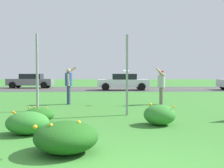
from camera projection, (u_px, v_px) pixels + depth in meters
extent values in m
plane|color=#387A2D|center=(108.00, 100.00, 15.10)|extent=(120.00, 120.00, 0.00)
cube|color=#424244|center=(108.00, 89.00, 26.43)|extent=(120.00, 8.38, 0.01)
cube|color=yellow|center=(108.00, 89.00, 26.43)|extent=(120.00, 0.16, 0.00)
ellipsoid|color=#23661E|center=(39.00, 115.00, 8.21)|extent=(0.92, 0.90, 0.43)
sphere|color=orange|center=(40.00, 110.00, 8.05)|extent=(0.07, 0.07, 0.07)
sphere|color=orange|center=(47.00, 108.00, 8.29)|extent=(0.05, 0.05, 0.05)
sphere|color=orange|center=(34.00, 107.00, 8.18)|extent=(0.06, 0.06, 0.06)
sphere|color=orange|center=(29.00, 108.00, 8.34)|extent=(0.06, 0.06, 0.06)
sphere|color=orange|center=(36.00, 111.00, 8.40)|extent=(0.06, 0.06, 0.06)
ellipsoid|color=#337F2D|center=(28.00, 123.00, 6.54)|extent=(1.02, 0.88, 0.54)
sphere|color=orange|center=(26.00, 122.00, 6.37)|extent=(0.06, 0.06, 0.06)
sphere|color=orange|center=(15.00, 113.00, 6.35)|extent=(0.06, 0.06, 0.06)
sphere|color=orange|center=(13.00, 112.00, 6.73)|extent=(0.06, 0.06, 0.06)
sphere|color=orange|center=(15.00, 121.00, 6.48)|extent=(0.07, 0.07, 0.07)
ellipsoid|color=#337F2D|center=(160.00, 115.00, 7.75)|extent=(0.89, 0.93, 0.57)
sphere|color=gold|center=(174.00, 107.00, 7.58)|extent=(0.07, 0.07, 0.07)
sphere|color=gold|center=(166.00, 112.00, 7.88)|extent=(0.07, 0.07, 0.07)
sphere|color=gold|center=(165.00, 108.00, 7.65)|extent=(0.05, 0.05, 0.05)
sphere|color=gold|center=(163.00, 107.00, 7.81)|extent=(0.08, 0.08, 0.08)
sphere|color=gold|center=(156.00, 112.00, 7.85)|extent=(0.06, 0.06, 0.06)
sphere|color=gold|center=(150.00, 105.00, 7.93)|extent=(0.09, 0.09, 0.09)
ellipsoid|color=#1E5619|center=(66.00, 137.00, 5.03)|extent=(1.17, 1.25, 0.57)
sphere|color=gold|center=(35.00, 127.00, 4.76)|extent=(0.08, 0.08, 0.08)
sphere|color=gold|center=(51.00, 125.00, 4.82)|extent=(0.06, 0.06, 0.06)
sphere|color=gold|center=(79.00, 123.00, 5.02)|extent=(0.07, 0.07, 0.07)
cube|color=#93969B|center=(37.00, 72.00, 10.63)|extent=(0.07, 0.10, 2.98)
cube|color=#93969B|center=(127.00, 75.00, 9.57)|extent=(0.07, 0.10, 2.79)
cylinder|color=#2D4C9E|center=(69.00, 79.00, 13.03)|extent=(0.34, 0.34, 0.62)
sphere|color=tan|center=(69.00, 71.00, 13.01)|extent=(0.21, 0.21, 0.21)
cylinder|color=navy|center=(69.00, 95.00, 13.14)|extent=(0.14, 0.14, 0.87)
cylinder|color=navy|center=(68.00, 95.00, 12.97)|extent=(0.14, 0.14, 0.87)
cylinder|color=tan|center=(71.00, 70.00, 13.21)|extent=(0.54, 0.10, 0.39)
cylinder|color=tan|center=(68.00, 80.00, 12.83)|extent=(0.11, 0.09, 0.58)
cylinder|color=#B2B2B7|center=(161.00, 81.00, 13.00)|extent=(0.34, 0.34, 0.57)
sphere|color=tan|center=(161.00, 73.00, 12.99)|extent=(0.21, 0.21, 0.21)
cylinder|color=#726B5B|center=(161.00, 96.00, 12.94)|extent=(0.14, 0.14, 0.81)
cylinder|color=#726B5B|center=(161.00, 96.00, 13.11)|extent=(0.14, 0.14, 0.81)
cylinder|color=tan|center=(160.00, 72.00, 12.79)|extent=(0.46, 0.10, 0.43)
cylinder|color=tan|center=(160.00, 81.00, 13.20)|extent=(0.11, 0.09, 0.54)
cylinder|color=red|center=(161.00, 72.00, 12.98)|extent=(0.22, 0.22, 0.07)
cylinder|color=red|center=(159.00, 72.00, 12.99)|extent=(0.14, 0.14, 0.02)
cylinder|color=white|center=(126.00, 71.00, 12.89)|extent=(0.28, 0.27, 0.10)
torus|color=white|center=(126.00, 71.00, 12.89)|extent=(0.27, 0.27, 0.10)
cylinder|color=black|center=(223.00, 86.00, 25.61)|extent=(0.66, 0.22, 0.66)
cube|color=silver|center=(123.00, 83.00, 24.55)|extent=(4.50, 1.82, 0.66)
cube|color=black|center=(124.00, 77.00, 24.53)|extent=(2.10, 1.64, 0.52)
cylinder|color=black|center=(106.00, 87.00, 23.64)|extent=(0.66, 0.22, 0.66)
cylinder|color=black|center=(106.00, 86.00, 25.42)|extent=(0.66, 0.22, 0.66)
cylinder|color=black|center=(142.00, 87.00, 23.70)|extent=(0.66, 0.22, 0.66)
cylinder|color=black|center=(139.00, 86.00, 25.47)|extent=(0.66, 0.22, 0.66)
cube|color=slate|center=(31.00, 82.00, 28.16)|extent=(4.50, 1.82, 0.66)
cube|color=black|center=(32.00, 76.00, 28.14)|extent=(2.10, 1.64, 0.52)
cylinder|color=black|center=(12.00, 85.00, 27.26)|extent=(0.66, 0.22, 0.66)
cylinder|color=black|center=(18.00, 84.00, 29.04)|extent=(0.66, 0.22, 0.66)
cylinder|color=black|center=(44.00, 85.00, 27.31)|extent=(0.66, 0.22, 0.66)
cylinder|color=black|center=(48.00, 84.00, 29.09)|extent=(0.66, 0.22, 0.66)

